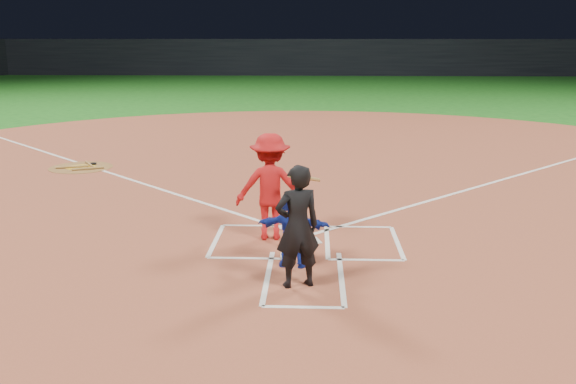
{
  "coord_description": "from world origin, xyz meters",
  "views": [
    {
      "loc": [
        0.13,
        -10.7,
        3.53
      ],
      "look_at": [
        -0.3,
        -0.4,
        1.0
      ],
      "focal_mm": 40.0,
      "sensor_mm": 36.0,
      "label": 1
    }
  ],
  "objects_px": {
    "home_plate": "(306,241)",
    "catcher": "(292,229)",
    "umpire": "(297,226)",
    "on_deck_circle": "(81,167)",
    "batter_at_plate": "(270,187)"
  },
  "relations": [
    {
      "from": "home_plate",
      "to": "catcher",
      "type": "relative_size",
      "value": 0.49
    },
    {
      "from": "home_plate",
      "to": "umpire",
      "type": "relative_size",
      "value": 0.34
    },
    {
      "from": "home_plate",
      "to": "umpire",
      "type": "distance_m",
      "value": 2.22
    },
    {
      "from": "on_deck_circle",
      "to": "batter_at_plate",
      "type": "relative_size",
      "value": 0.91
    },
    {
      "from": "catcher",
      "to": "batter_at_plate",
      "type": "bearing_deg",
      "value": -65.32
    },
    {
      "from": "on_deck_circle",
      "to": "umpire",
      "type": "bearing_deg",
      "value": -53.29
    },
    {
      "from": "on_deck_circle",
      "to": "batter_at_plate",
      "type": "bearing_deg",
      "value": -47.05
    },
    {
      "from": "catcher",
      "to": "umpire",
      "type": "height_order",
      "value": "umpire"
    },
    {
      "from": "umpire",
      "to": "on_deck_circle",
      "type": "bearing_deg",
      "value": -73.08
    },
    {
      "from": "home_plate",
      "to": "umpire",
      "type": "xyz_separation_m",
      "value": [
        -0.1,
        -2.04,
        0.88
      ]
    },
    {
      "from": "home_plate",
      "to": "umpire",
      "type": "bearing_deg",
      "value": 87.26
    },
    {
      "from": "catcher",
      "to": "on_deck_circle",
      "type": "bearing_deg",
      "value": -43.53
    },
    {
      "from": "batter_at_plate",
      "to": "umpire",
      "type": "bearing_deg",
      "value": -76.36
    },
    {
      "from": "umpire",
      "to": "batter_at_plate",
      "type": "xyz_separation_m",
      "value": [
        -0.54,
        2.22,
        0.05
      ]
    },
    {
      "from": "home_plate",
      "to": "on_deck_circle",
      "type": "relative_size",
      "value": 0.35
    }
  ]
}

